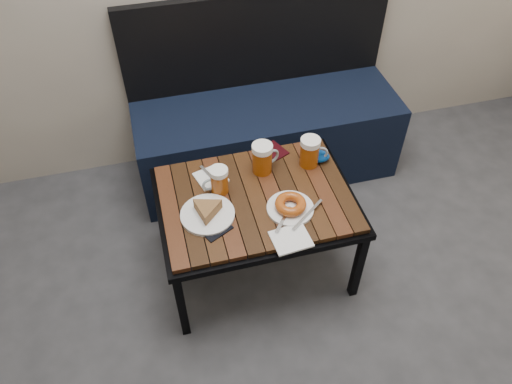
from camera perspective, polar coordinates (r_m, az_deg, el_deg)
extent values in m
cube|color=black|center=(2.77, 1.23, 6.13)|extent=(1.40, 0.50, 0.45)
cube|color=black|center=(2.69, 0.02, 17.01)|extent=(1.40, 0.05, 0.50)
cube|color=black|center=(2.12, -8.51, -12.73)|extent=(0.03, 0.03, 0.42)
cube|color=black|center=(2.25, 11.60, -8.29)|extent=(0.04, 0.03, 0.42)
cube|color=black|center=(2.46, -10.49, -1.77)|extent=(0.03, 0.04, 0.42)
cube|color=black|center=(2.58, 6.83, 1.48)|extent=(0.04, 0.04, 0.42)
cube|color=black|center=(2.14, 0.00, -1.20)|extent=(0.84, 0.62, 0.03)
cube|color=#32190B|center=(2.12, 0.00, -0.73)|extent=(0.80, 0.58, 0.02)
cylinder|color=#92400B|center=(2.11, -4.20, 1.11)|extent=(0.08, 0.08, 0.10)
cylinder|color=white|center=(2.06, -4.30, 2.34)|extent=(0.08, 0.08, 0.02)
torus|color=#8C999E|center=(2.10, -5.35, 0.84)|extent=(0.06, 0.02, 0.06)
cylinder|color=#92400B|center=(2.19, 0.71, 3.61)|extent=(0.11, 0.11, 0.12)
cylinder|color=white|center=(2.14, 0.72, 5.05)|extent=(0.09, 0.09, 0.03)
torus|color=#8C999E|center=(2.21, 1.82, 4.09)|extent=(0.07, 0.03, 0.07)
cylinder|color=#92400B|center=(2.23, 6.11, 4.33)|extent=(0.10, 0.10, 0.12)
cylinder|color=white|center=(2.19, 6.26, 5.71)|extent=(0.09, 0.09, 0.03)
torus|color=#8C999E|center=(2.24, 7.36, 4.41)|extent=(0.07, 0.02, 0.07)
cylinder|color=white|center=(2.05, -5.56, -2.58)|extent=(0.22, 0.22, 0.01)
cylinder|color=white|center=(2.06, 3.93, -1.89)|extent=(0.20, 0.20, 0.01)
torus|color=maroon|center=(2.04, 3.97, -1.38)|extent=(0.13, 0.13, 0.04)
cube|color=#A5A8AD|center=(2.04, 5.92, -2.56)|extent=(0.17, 0.13, 0.00)
cube|color=#A5A8AD|center=(2.01, 3.16, -3.12)|extent=(0.10, 0.12, 0.00)
cube|color=white|center=(2.20, -5.20, 1.68)|extent=(0.15, 0.15, 0.01)
cube|color=#A5A8AD|center=(2.19, -5.21, 1.79)|extent=(0.07, 0.16, 0.00)
cube|color=white|center=(1.96, 4.01, -5.39)|extent=(0.16, 0.14, 0.01)
cube|color=black|center=(2.00, -4.58, -4.24)|extent=(0.14, 0.13, 0.01)
cube|color=black|center=(2.32, 2.14, 4.77)|extent=(0.12, 0.14, 0.01)
ellipsoid|color=#050E8A|center=(2.28, 7.00, 4.07)|extent=(0.13, 0.10, 0.05)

